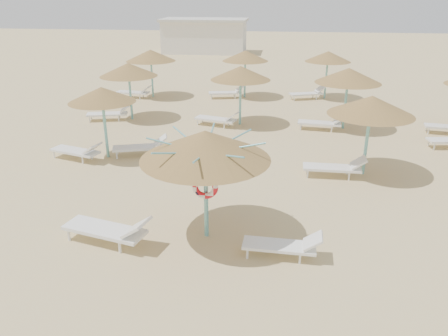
# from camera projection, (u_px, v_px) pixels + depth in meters

# --- Properties ---
(ground) EXTENTS (120.00, 120.00, 0.00)m
(ground) POSITION_uv_depth(u_px,v_px,m) (204.00, 236.00, 11.16)
(ground) COLOR tan
(ground) RESTS_ON ground
(main_palapa) EXTENTS (3.14, 3.14, 2.81)m
(main_palapa) POSITION_uv_depth(u_px,v_px,m) (205.00, 146.00, 10.28)
(main_palapa) COLOR #6BB7B9
(main_palapa) RESTS_ON ground
(lounger_main_a) EXTENTS (2.36, 1.21, 0.82)m
(lounger_main_a) POSITION_uv_depth(u_px,v_px,m) (110.00, 229.00, 10.71)
(lounger_main_a) COLOR white
(lounger_main_a) RESTS_ON ground
(lounger_main_b) EXTENTS (1.86, 0.63, 0.67)m
(lounger_main_b) POSITION_uv_depth(u_px,v_px,m) (284.00, 245.00, 10.19)
(lounger_main_b) COLOR white
(lounger_main_b) RESTS_ON ground
(palapa_field) EXTENTS (20.16, 14.20, 2.72)m
(palapa_field) POSITION_uv_depth(u_px,v_px,m) (303.00, 76.00, 19.22)
(palapa_field) COLOR #6BB7B9
(palapa_field) RESTS_ON ground
(service_hut) EXTENTS (8.40, 4.40, 3.25)m
(service_hut) POSITION_uv_depth(u_px,v_px,m) (205.00, 36.00, 43.38)
(service_hut) COLOR silver
(service_hut) RESTS_ON ground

